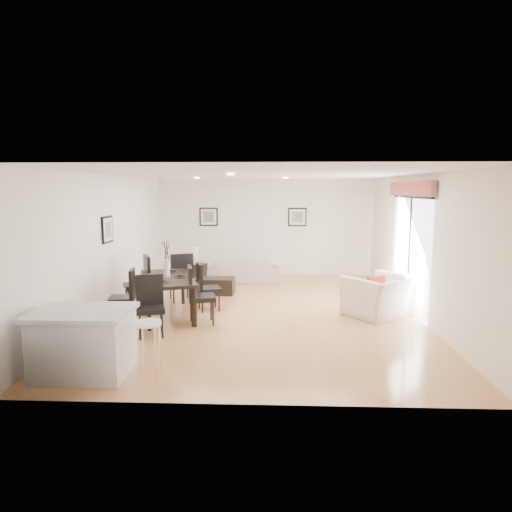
{
  "coord_description": "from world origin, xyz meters",
  "views": [
    {
      "loc": [
        0.25,
        -8.86,
        2.42
      ],
      "look_at": [
        -0.12,
        0.4,
        1.06
      ],
      "focal_mm": 32.0,
      "sensor_mm": 36.0,
      "label": 1
    }
  ],
  "objects_px": {
    "dining_chair_enear": "(197,292)",
    "dining_chair_head": "(150,302)",
    "dining_chair_wfar": "(141,280)",
    "dining_chair_efar": "(205,284)",
    "bar_stool": "(148,329)",
    "dining_chair_wnear": "(127,293)",
    "coffee_table": "(214,286)",
    "kitchen_island": "(84,342)",
    "armchair": "(380,296)",
    "sofa": "(242,271)",
    "dining_chair_foot": "(181,275)",
    "side_table": "(196,275)",
    "dining_table": "(167,281)"
  },
  "relations": [
    {
      "from": "dining_chair_enear",
      "to": "dining_chair_head",
      "type": "distance_m",
      "value": 0.94
    },
    {
      "from": "dining_chair_wfar",
      "to": "dining_chair_efar",
      "type": "height_order",
      "value": "dining_chair_wfar"
    },
    {
      "from": "bar_stool",
      "to": "dining_chair_enear",
      "type": "bearing_deg",
      "value": 84.52
    },
    {
      "from": "dining_chair_wfar",
      "to": "dining_chair_efar",
      "type": "bearing_deg",
      "value": 61.77
    },
    {
      "from": "dining_chair_wnear",
      "to": "dining_chair_head",
      "type": "distance_m",
      "value": 0.93
    },
    {
      "from": "coffee_table",
      "to": "kitchen_island",
      "type": "distance_m",
      "value": 4.89
    },
    {
      "from": "dining_chair_wnear",
      "to": "dining_chair_enear",
      "type": "distance_m",
      "value": 1.29
    },
    {
      "from": "armchair",
      "to": "sofa",
      "type": "bearing_deg",
      "value": -86.0
    },
    {
      "from": "dining_chair_wfar",
      "to": "coffee_table",
      "type": "xyz_separation_m",
      "value": [
        1.28,
        1.43,
        -0.42
      ]
    },
    {
      "from": "dining_chair_wfar",
      "to": "dining_chair_enear",
      "type": "xyz_separation_m",
      "value": [
        1.29,
        -0.98,
        -0.02
      ]
    },
    {
      "from": "armchair",
      "to": "dining_chair_wfar",
      "type": "bearing_deg",
      "value": -42.36
    },
    {
      "from": "bar_stool",
      "to": "dining_chair_wfar",
      "type": "bearing_deg",
      "value": 107.71
    },
    {
      "from": "dining_chair_wfar",
      "to": "dining_chair_enear",
      "type": "distance_m",
      "value": 1.62
    },
    {
      "from": "dining_chair_wnear",
      "to": "armchair",
      "type": "bearing_deg",
      "value": 88.27
    },
    {
      "from": "dining_chair_foot",
      "to": "side_table",
      "type": "height_order",
      "value": "dining_chair_foot"
    },
    {
      "from": "dining_chair_wnear",
      "to": "dining_chair_enear",
      "type": "relative_size",
      "value": 0.93
    },
    {
      "from": "dining_chair_wnear",
      "to": "dining_chair_wfar",
      "type": "xyz_separation_m",
      "value": [
        0.0,
        0.94,
        0.06
      ]
    },
    {
      "from": "dining_chair_wfar",
      "to": "dining_table",
      "type": "bearing_deg",
      "value": 27.22
    },
    {
      "from": "dining_table",
      "to": "dining_chair_enear",
      "type": "relative_size",
      "value": 1.92
    },
    {
      "from": "dining_chair_head",
      "to": "side_table",
      "type": "relative_size",
      "value": 1.76
    },
    {
      "from": "sofa",
      "to": "dining_chair_wfar",
      "type": "bearing_deg",
      "value": 49.58
    },
    {
      "from": "dining_table",
      "to": "kitchen_island",
      "type": "xyz_separation_m",
      "value": [
        -0.44,
        -2.83,
        -0.24
      ]
    },
    {
      "from": "dining_chair_efar",
      "to": "coffee_table",
      "type": "height_order",
      "value": "dining_chair_efar"
    },
    {
      "from": "dining_chair_efar",
      "to": "kitchen_island",
      "type": "xyz_separation_m",
      "value": [
        -1.1,
        -3.26,
        -0.1
      ]
    },
    {
      "from": "coffee_table",
      "to": "armchair",
      "type": "bearing_deg",
      "value": -24.89
    },
    {
      "from": "dining_chair_wnear",
      "to": "dining_chair_wfar",
      "type": "bearing_deg",
      "value": 170.65
    },
    {
      "from": "dining_chair_head",
      "to": "kitchen_island",
      "type": "relative_size",
      "value": 0.8
    },
    {
      "from": "coffee_table",
      "to": "dining_chair_efar",
      "type": "bearing_deg",
      "value": -87.37
    },
    {
      "from": "sofa",
      "to": "bar_stool",
      "type": "relative_size",
      "value": 2.66
    },
    {
      "from": "dining_table",
      "to": "bar_stool",
      "type": "bearing_deg",
      "value": -100.05
    },
    {
      "from": "dining_chair_wfar",
      "to": "dining_chair_head",
      "type": "relative_size",
      "value": 1.08
    },
    {
      "from": "dining_chair_wnear",
      "to": "dining_chair_efar",
      "type": "xyz_separation_m",
      "value": [
        1.3,
        0.87,
        -0.01
      ]
    },
    {
      "from": "dining_table",
      "to": "dining_chair_wfar",
      "type": "relative_size",
      "value": 1.86
    },
    {
      "from": "sofa",
      "to": "kitchen_island",
      "type": "height_order",
      "value": "kitchen_island"
    },
    {
      "from": "dining_chair_head",
      "to": "bar_stool",
      "type": "distance_m",
      "value": 1.76
    },
    {
      "from": "dining_table",
      "to": "bar_stool",
      "type": "relative_size",
      "value": 2.76
    },
    {
      "from": "side_table",
      "to": "kitchen_island",
      "type": "distance_m",
      "value": 5.61
    },
    {
      "from": "dining_chair_wfar",
      "to": "side_table",
      "type": "height_order",
      "value": "dining_chair_wfar"
    },
    {
      "from": "dining_chair_wfar",
      "to": "armchair",
      "type": "bearing_deg",
      "value": 60.95
    },
    {
      "from": "sofa",
      "to": "dining_chair_head",
      "type": "xyz_separation_m",
      "value": [
        -1.22,
        -4.46,
        0.28
      ]
    },
    {
      "from": "dining_chair_head",
      "to": "dining_chair_wnear",
      "type": "bearing_deg",
      "value": 115.31
    },
    {
      "from": "bar_stool",
      "to": "dining_chair_wnear",
      "type": "bearing_deg",
      "value": 114.02
    },
    {
      "from": "dining_chair_wnear",
      "to": "side_table",
      "type": "distance_m",
      "value": 3.29
    },
    {
      "from": "sofa",
      "to": "kitchen_island",
      "type": "distance_m",
      "value": 6.37
    },
    {
      "from": "dining_chair_head",
      "to": "armchair",
      "type": "bearing_deg",
      "value": 1.15
    },
    {
      "from": "dining_table",
      "to": "dining_chair_head",
      "type": "relative_size",
      "value": 2.01
    },
    {
      "from": "sofa",
      "to": "dining_chair_enear",
      "type": "relative_size",
      "value": 1.85
    },
    {
      "from": "dining_chair_efar",
      "to": "bar_stool",
      "type": "distance_m",
      "value": 3.27
    },
    {
      "from": "dining_chair_efar",
      "to": "kitchen_island",
      "type": "relative_size",
      "value": 0.77
    },
    {
      "from": "dining_chair_enear",
      "to": "bar_stool",
      "type": "height_order",
      "value": "dining_chair_enear"
    }
  ]
}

